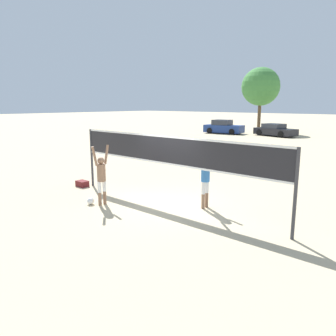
{
  "coord_description": "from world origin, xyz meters",
  "views": [
    {
      "loc": [
        6.83,
        -7.79,
        3.32
      ],
      "look_at": [
        0.0,
        0.0,
        1.27
      ],
      "focal_mm": 35.0,
      "sensor_mm": 36.0,
      "label": 1
    }
  ],
  "objects_px": {
    "gear_bag": "(82,184)",
    "player_spiker": "(101,174)",
    "volleyball_net": "(168,154)",
    "tree_left_cluster": "(261,87)",
    "volleyball": "(91,201)",
    "player_blocker": "(205,174)",
    "parked_car_near": "(223,127)",
    "parked_car_mid": "(275,130)"
  },
  "relations": [
    {
      "from": "volleyball",
      "to": "gear_bag",
      "type": "distance_m",
      "value": 2.57
    },
    {
      "from": "tree_left_cluster",
      "to": "player_blocker",
      "type": "bearing_deg",
      "value": -67.16
    },
    {
      "from": "volleyball_net",
      "to": "gear_bag",
      "type": "relative_size",
      "value": 16.92
    },
    {
      "from": "volleyball_net",
      "to": "parked_car_mid",
      "type": "distance_m",
      "value": 25.99
    },
    {
      "from": "player_spiker",
      "to": "volleyball",
      "type": "height_order",
      "value": "player_spiker"
    },
    {
      "from": "player_blocker",
      "to": "parked_car_near",
      "type": "bearing_deg",
      "value": -149.42
    },
    {
      "from": "volleyball_net",
      "to": "gear_bag",
      "type": "height_order",
      "value": "volleyball_net"
    },
    {
      "from": "volleyball_net",
      "to": "tree_left_cluster",
      "type": "bearing_deg",
      "value": 110.54
    },
    {
      "from": "gear_bag",
      "to": "parked_car_near",
      "type": "bearing_deg",
      "value": 109.13
    },
    {
      "from": "volleyball",
      "to": "player_blocker",
      "type": "bearing_deg",
      "value": 35.86
    },
    {
      "from": "volleyball_net",
      "to": "parked_car_near",
      "type": "bearing_deg",
      "value": 118.02
    },
    {
      "from": "player_spiker",
      "to": "tree_left_cluster",
      "type": "bearing_deg",
      "value": 16.64
    },
    {
      "from": "player_spiker",
      "to": "parked_car_mid",
      "type": "xyz_separation_m",
      "value": [
        -5.47,
        26.31,
        -0.47
      ]
    },
    {
      "from": "volleyball",
      "to": "volleyball_net",
      "type": "bearing_deg",
      "value": 38.1
    },
    {
      "from": "volleyball_net",
      "to": "volleyball",
      "type": "bearing_deg",
      "value": -141.9
    },
    {
      "from": "parked_car_near",
      "to": "parked_car_mid",
      "type": "xyz_separation_m",
      "value": [
        5.54,
        1.03,
        -0.1
      ]
    },
    {
      "from": "volleyball_net",
      "to": "player_blocker",
      "type": "relative_size",
      "value": 3.85
    },
    {
      "from": "volleyball_net",
      "to": "volleyball",
      "type": "height_order",
      "value": "volleyball_net"
    },
    {
      "from": "gear_bag",
      "to": "volleyball",
      "type": "bearing_deg",
      "value": -28.34
    },
    {
      "from": "tree_left_cluster",
      "to": "parked_car_mid",
      "type": "bearing_deg",
      "value": -42.65
    },
    {
      "from": "player_spiker",
      "to": "player_blocker",
      "type": "distance_m",
      "value": 3.39
    },
    {
      "from": "volleyball",
      "to": "parked_car_near",
      "type": "relative_size",
      "value": 0.05
    },
    {
      "from": "gear_bag",
      "to": "tree_left_cluster",
      "type": "distance_m",
      "value": 29.48
    },
    {
      "from": "volleyball",
      "to": "parked_car_near",
      "type": "distance_m",
      "value": 27.67
    },
    {
      "from": "parked_car_mid",
      "to": "volleyball_net",
      "type": "bearing_deg",
      "value": -60.15
    },
    {
      "from": "player_spiker",
      "to": "gear_bag",
      "type": "height_order",
      "value": "player_spiker"
    },
    {
      "from": "volleyball_net",
      "to": "gear_bag",
      "type": "distance_m",
      "value": 4.61
    },
    {
      "from": "player_spiker",
      "to": "volleyball",
      "type": "distance_m",
      "value": 1.01
    },
    {
      "from": "player_blocker",
      "to": "parked_car_near",
      "type": "distance_m",
      "value": 27.06
    },
    {
      "from": "player_spiker",
      "to": "tree_left_cluster",
      "type": "distance_m",
      "value": 30.91
    },
    {
      "from": "player_blocker",
      "to": "tree_left_cluster",
      "type": "relative_size",
      "value": 0.29
    },
    {
      "from": "parked_car_mid",
      "to": "tree_left_cluster",
      "type": "bearing_deg",
      "value": 151.14
    },
    {
      "from": "tree_left_cluster",
      "to": "gear_bag",
      "type": "bearing_deg",
      "value": -77.69
    },
    {
      "from": "gear_bag",
      "to": "player_spiker",
      "type": "bearing_deg",
      "value": -20.66
    },
    {
      "from": "volleyball_net",
      "to": "player_blocker",
      "type": "xyz_separation_m",
      "value": [
        1.04,
        0.62,
        -0.59
      ]
    },
    {
      "from": "parked_car_near",
      "to": "parked_car_mid",
      "type": "height_order",
      "value": "parked_car_near"
    },
    {
      "from": "volleyball_net",
      "to": "parked_car_mid",
      "type": "height_order",
      "value": "volleyball_net"
    },
    {
      "from": "volleyball",
      "to": "gear_bag",
      "type": "xyz_separation_m",
      "value": [
        -2.26,
        1.22,
        0.0
      ]
    },
    {
      "from": "player_blocker",
      "to": "volleyball",
      "type": "height_order",
      "value": "player_blocker"
    },
    {
      "from": "parked_car_near",
      "to": "parked_car_mid",
      "type": "distance_m",
      "value": 5.64
    },
    {
      "from": "gear_bag",
      "to": "parked_car_mid",
      "type": "xyz_separation_m",
      "value": [
        -2.89,
        25.33,
        0.45
      ]
    },
    {
      "from": "player_blocker",
      "to": "gear_bag",
      "type": "xyz_separation_m",
      "value": [
        -5.34,
        -1.01,
        -1.02
      ]
    }
  ]
}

